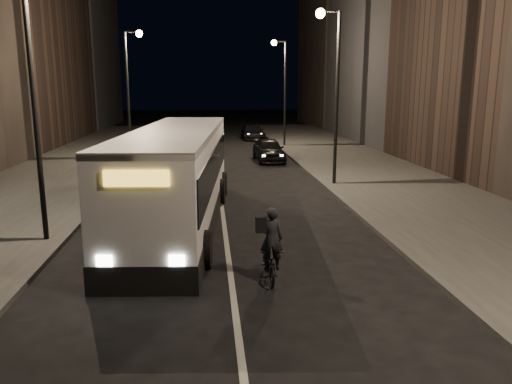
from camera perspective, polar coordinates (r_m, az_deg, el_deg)
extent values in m
plane|color=black|center=(12.47, -2.75, -10.81)|extent=(180.00, 180.00, 0.00)
cube|color=#31312F|center=(27.45, 13.74, 1.74)|extent=(7.00, 70.00, 0.16)
cube|color=#31312F|center=(27.12, -22.56, 1.03)|extent=(7.00, 70.00, 0.16)
cube|color=black|center=(42.71, 18.31, 19.12)|extent=(8.00, 61.00, 21.00)
cylinder|color=black|center=(24.27, 9.22, 10.31)|extent=(0.16, 0.16, 8.00)
cube|color=black|center=(24.38, 8.47, 19.78)|extent=(0.90, 0.08, 0.08)
sphere|color=#FFD18C|center=(24.26, 7.36, 19.60)|extent=(0.44, 0.44, 0.44)
cylinder|color=black|center=(39.96, 3.33, 11.09)|extent=(0.16, 0.16, 8.00)
cube|color=black|center=(40.02, 2.74, 16.83)|extent=(0.90, 0.08, 0.08)
sphere|color=#FFD18C|center=(39.95, 2.07, 16.70)|extent=(0.44, 0.44, 0.44)
cylinder|color=black|center=(16.30, -23.97, 8.64)|extent=(0.16, 0.16, 8.00)
cylinder|color=black|center=(33.87, -14.42, 10.56)|extent=(0.16, 0.16, 8.00)
cube|color=black|center=(33.96, -14.00, 17.35)|extent=(0.90, 0.08, 0.08)
sphere|color=#FFD18C|center=(33.89, -13.20, 17.23)|extent=(0.44, 0.44, 0.44)
cube|color=white|center=(17.72, -8.94, 1.62)|extent=(3.65, 12.72, 3.35)
cube|color=black|center=(17.64, -8.99, 3.12)|extent=(3.70, 12.31, 1.20)
cube|color=white|center=(17.50, -9.12, 6.84)|extent=(3.68, 12.73, 0.19)
cube|color=gold|center=(11.44, -13.50, 1.55)|extent=(1.47, 0.25, 0.37)
cylinder|color=black|center=(14.09, -16.60, -6.31)|extent=(0.45, 1.07, 1.05)
cylinder|color=black|center=(13.62, -5.89, -6.50)|extent=(0.45, 1.07, 1.05)
cylinder|color=black|center=(21.99, -10.78, 0.53)|extent=(0.45, 1.07, 1.05)
cylinder|color=black|center=(21.69, -3.96, 0.56)|extent=(0.45, 1.07, 1.05)
imported|color=black|center=(12.81, 1.62, -8.04)|extent=(0.59, 1.68, 0.88)
imported|color=black|center=(12.40, 1.76, -5.37)|extent=(0.59, 0.39, 1.61)
imported|color=black|center=(32.51, 1.46, 4.84)|extent=(1.93, 4.45, 1.49)
imported|color=#3D3D40|center=(40.35, -8.55, 6.03)|extent=(1.55, 4.14, 1.35)
imported|color=black|center=(45.98, -0.38, 6.90)|extent=(2.08, 4.78, 1.37)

